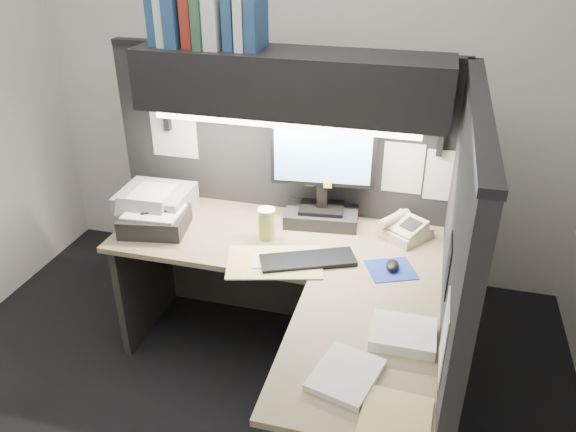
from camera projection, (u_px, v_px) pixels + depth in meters
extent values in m
plane|color=black|center=(228.00, 414.00, 2.83)|extent=(3.50, 3.50, 0.00)
cube|color=silver|center=(301.00, 75.00, 3.47)|extent=(3.50, 0.04, 2.70)
cube|color=black|center=(282.00, 194.00, 3.24)|extent=(1.90, 0.06, 1.60)
cube|color=black|center=(450.00, 293.00, 2.38)|extent=(0.06, 1.50, 1.60)
cube|color=#95865F|center=(276.00, 240.00, 2.95)|extent=(1.70, 0.68, 0.03)
cube|color=#95865F|center=(358.00, 355.00, 2.17)|extent=(0.60, 0.85, 0.03)
cube|color=#2A2825|center=(290.00, 268.00, 3.37)|extent=(1.61, 0.02, 0.70)
cube|color=#2A2825|center=(146.00, 275.00, 3.30)|extent=(0.04, 0.61, 0.70)
cube|color=black|center=(290.00, 83.00, 2.73)|extent=(1.55, 0.34, 0.30)
cylinder|color=white|center=(283.00, 125.00, 2.70)|extent=(1.32, 0.04, 0.04)
cube|color=black|center=(321.00, 216.00, 3.07)|extent=(0.42, 0.28, 0.08)
cube|color=black|center=(322.00, 195.00, 3.01)|extent=(0.06, 0.05, 0.13)
cube|color=black|center=(323.00, 153.00, 2.89)|extent=(0.55, 0.10, 0.36)
cube|color=#72B1FA|center=(322.00, 154.00, 2.87)|extent=(0.50, 0.06, 0.32)
cube|color=black|center=(308.00, 260.00, 2.72)|extent=(0.48, 0.33, 0.02)
cube|color=navy|center=(391.00, 270.00, 2.66)|extent=(0.28, 0.27, 0.00)
ellipsoid|color=black|center=(393.00, 265.00, 2.66)|extent=(0.06, 0.10, 0.04)
cube|color=#BDB391|center=(405.00, 229.00, 2.93)|extent=(0.30, 0.30, 0.09)
cylinder|color=#A8B548|center=(267.00, 225.00, 2.89)|extent=(0.11, 0.11, 0.16)
cube|color=#999C9F|center=(156.00, 203.00, 3.13)|extent=(0.39, 0.34, 0.15)
cube|color=black|center=(155.00, 221.00, 2.99)|extent=(0.38, 0.33, 0.10)
cube|color=tan|center=(275.00, 262.00, 2.72)|extent=(0.52, 0.41, 0.01)
cube|color=white|center=(403.00, 334.00, 2.22)|extent=(0.26, 0.22, 0.05)
cube|color=white|center=(346.00, 375.00, 2.04)|extent=(0.27, 0.31, 0.03)
cube|color=tan|center=(395.00, 424.00, 1.84)|extent=(0.25, 0.30, 0.02)
cube|color=navy|center=(159.00, 13.00, 2.77)|extent=(0.04, 0.22, 0.29)
cube|color=#B7B8B4|center=(168.00, 12.00, 2.74)|extent=(0.05, 0.22, 0.31)
cube|color=navy|center=(178.00, 17.00, 2.72)|extent=(0.07, 0.22, 0.27)
cube|color=maroon|center=(193.00, 14.00, 2.71)|extent=(0.06, 0.22, 0.30)
cube|color=#234632|center=(204.00, 18.00, 2.68)|extent=(0.05, 0.22, 0.27)
cube|color=#B7B8B4|center=(216.00, 19.00, 2.68)|extent=(0.07, 0.22, 0.26)
cube|color=navy|center=(234.00, 16.00, 2.67)|extent=(0.05, 0.22, 0.29)
cube|color=#B7B8B4|center=(245.00, 20.00, 2.65)|extent=(0.04, 0.22, 0.27)
cube|color=navy|center=(256.00, 20.00, 2.65)|extent=(0.05, 0.22, 0.27)
cube|color=white|center=(403.00, 168.00, 2.94)|extent=(0.21, 0.00, 0.28)
cube|color=white|center=(446.00, 176.00, 2.90)|extent=(0.21, 0.00, 0.28)
cube|color=white|center=(173.00, 129.00, 3.19)|extent=(0.28, 0.00, 0.34)
cube|color=black|center=(448.00, 265.00, 2.17)|extent=(0.00, 0.18, 0.22)
cube|color=white|center=(444.00, 337.00, 1.91)|extent=(0.00, 0.21, 0.28)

